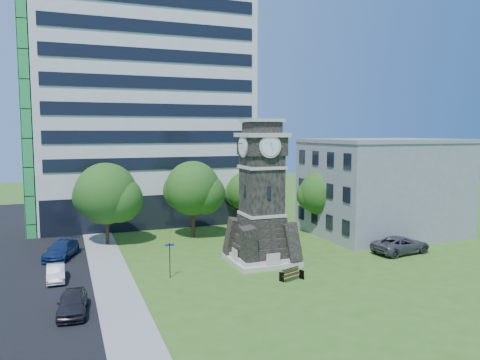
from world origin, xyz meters
name	(u,v)px	position (x,y,z in m)	size (l,w,h in m)	color
ground	(237,272)	(0.00, 0.00, 0.00)	(160.00, 160.00, 0.00)	#39601B
sidewalk	(108,267)	(-9.50, 5.00, 0.03)	(3.00, 70.00, 0.06)	gray
clock_tower	(262,201)	(3.00, 2.00, 5.28)	(5.40, 5.40, 12.22)	beige
office_tall	(142,107)	(-3.20, 25.84, 14.22)	(26.20, 15.11, 28.60)	white
office_low	(382,186)	(19.97, 8.00, 5.21)	(15.20, 12.20, 10.40)	gray
car_street_south	(72,303)	(-12.45, -4.54, 0.72)	(1.70, 4.23, 1.44)	black
car_street_mid	(56,273)	(-13.50, 2.79, 0.60)	(1.27, 3.65, 1.20)	#B5B7BD
car_street_north	(61,250)	(-13.13, 9.45, 0.73)	(2.05, 5.04, 1.46)	navy
car_east_lot	(401,245)	(16.21, 0.13, 0.79)	(2.62, 5.69, 1.58)	#46464A
park_bench	(291,274)	(3.15, -3.38, 0.49)	(1.79, 0.48, 0.93)	black
street_sign	(170,256)	(-5.31, 0.43, 1.71)	(0.66, 0.07, 2.73)	black
tree_nw	(107,195)	(-8.75, 13.39, 4.89)	(6.72, 6.11, 8.14)	#332114
tree_nc	(194,190)	(0.04, 13.22, 5.05)	(6.29, 5.72, 8.13)	#332114
tree_ne	(247,193)	(7.45, 16.80, 3.99)	(5.08, 4.62, 6.47)	#332114
tree_east	(323,195)	(13.40, 9.48, 4.41)	(5.38, 4.89, 7.04)	#332114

